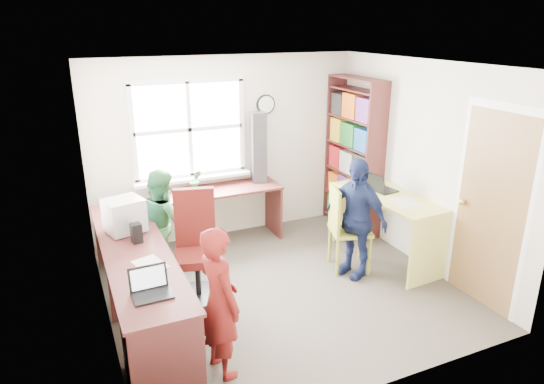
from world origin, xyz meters
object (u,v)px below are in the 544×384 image
Objects in this scene: wooden_chair at (344,225)px; laptop_left at (151,288)px; potted_plant at (196,180)px; right_desk at (390,213)px; person_red at (219,302)px; person_green at (163,224)px; bookshelf at (353,159)px; swivel_chair at (197,252)px; person_navy at (356,218)px; l_desk at (166,290)px; crt_monitor at (125,216)px; cd_tower at (259,148)px; laptop_right at (379,186)px.

laptop_left is (-2.39, -0.93, 0.25)m from wooden_chair.
laptop_left is at bearing -113.95° from potted_plant.
right_desk is 1.14× the size of person_red.
person_green is at bearing 161.16° from right_desk.
potted_plant is (-2.16, 0.29, -0.11)m from bookshelf.
person_green reaches higher than wooden_chair.
swivel_chair is 0.83× the size of person_navy.
l_desk is at bearing -102.91° from person_navy.
wooden_chair is at bearing -23.82° from crt_monitor.
swivel_chair is 1.24× the size of cd_tower.
person_navy is (2.22, 0.26, 0.24)m from l_desk.
right_desk is 2.38m from swivel_chair.
person_navy is (1.42, -1.49, -0.19)m from potted_plant.
bookshelf reaches higher than crt_monitor.
laptop_left is at bearing -112.44° from l_desk.
right_desk is 0.63m from person_navy.
wooden_chair is at bearing 100.03° from laptop_right.
right_desk is 1.46× the size of wooden_chair.
potted_plant is (0.80, 1.76, 0.43)m from l_desk.
cd_tower reaches higher than right_desk.
swivel_chair is at bearing -159.91° from bookshelf.
person_green is at bearing 19.34° from crt_monitor.
person_red is 1.02× the size of person_green.
person_green is (-2.73, -0.37, -0.36)m from bookshelf.
laptop_left is (-0.00, -1.31, -0.13)m from crt_monitor.
person_green is at bearing -9.75° from person_red.
person_green reaches higher than right_desk.
wooden_chair is 3.70× the size of potted_plant.
person_green is (-2.59, 0.67, 0.04)m from right_desk.
right_desk is 1.16× the size of person_green.
bookshelf is 2.72m from swivel_chair.
laptop_left is 0.23× the size of person_navy.
cd_tower is at bearing 127.40° from wooden_chair.
swivel_chair is 4.20× the size of potted_plant.
laptop_right is 0.29× the size of person_red.
bookshelf is 1.81× the size of swivel_chair.
l_desk is 2.89× the size of wooden_chair.
laptop_left is at bearing -121.12° from cd_tower.
l_desk is 0.71m from swivel_chair.
potted_plant reaches higher than l_desk.
l_desk is 3.35m from bookshelf.
person_navy is (-0.74, -1.21, -0.31)m from bookshelf.
person_navy is at bearing -124.40° from person_green.
crt_monitor is at bearing 6.60° from person_red.
wooden_chair is 0.78× the size of person_red.
person_red is (-1.89, -1.13, 0.10)m from wooden_chair.
cd_tower reaches higher than laptop_left.
l_desk is 2.85m from right_desk.
person_green is (-0.06, 1.80, -0.01)m from person_red.
laptop_left is at bearing -167.08° from right_desk.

